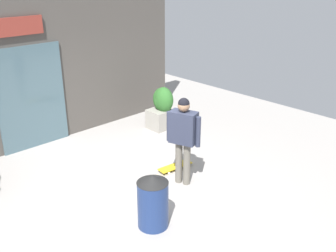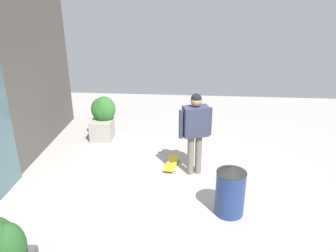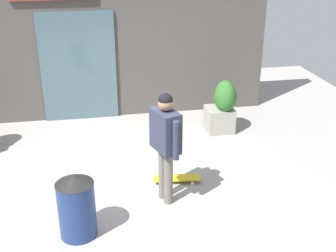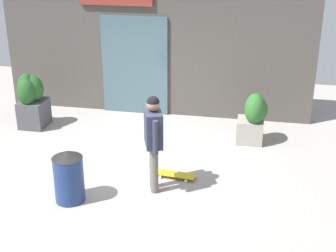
# 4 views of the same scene
# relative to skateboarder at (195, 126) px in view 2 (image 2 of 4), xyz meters

# --- Properties ---
(ground_plane) EXTENTS (12.00, 12.00, 0.00)m
(ground_plane) POSITION_rel_skateboarder_xyz_m (-0.74, 0.38, -1.02)
(ground_plane) COLOR #9E9993
(skateboarder) EXTENTS (0.40, 0.63, 1.66)m
(skateboarder) POSITION_rel_skateboarder_xyz_m (0.00, 0.00, 0.00)
(skateboarder) COLOR #666056
(skateboarder) RESTS_ON ground_plane
(skateboard) EXTENTS (0.75, 0.32, 0.08)m
(skateboard) POSITION_rel_skateboarder_xyz_m (0.27, 0.47, -0.96)
(skateboard) COLOR gold
(skateboard) RESTS_ON ground_plane
(planter_box_left) EXTENTS (0.59, 0.59, 1.06)m
(planter_box_left) POSITION_rel_skateboarder_xyz_m (1.55, 2.23, -0.43)
(planter_box_left) COLOR gray
(planter_box_left) RESTS_ON ground_plane
(trash_bin) EXTENTS (0.49, 0.49, 0.88)m
(trash_bin) POSITION_rel_skateboarder_xyz_m (-1.25, -0.59, -0.58)
(trash_bin) COLOR navy
(trash_bin) RESTS_ON ground_plane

